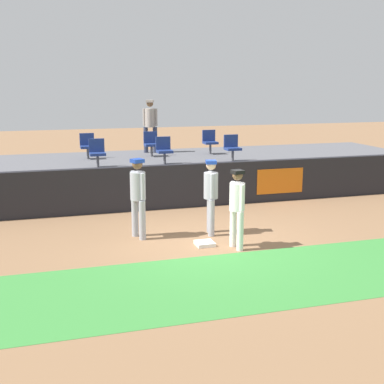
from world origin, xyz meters
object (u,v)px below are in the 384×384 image
seat_front_right (232,146)px  spectator_hooded (150,122)px  player_fielder_home (237,204)px  seat_back_center (151,142)px  player_coach_visitor (211,192)px  seat_front_center (164,149)px  first_base (205,244)px  seat_back_right (210,141)px  seat_back_left (87,145)px  player_runner_visitor (138,193)px  seat_front_left (97,151)px

seat_front_right → spectator_hooded: 3.49m
player_fielder_home → seat_back_center: (-0.36, 7.16, 0.53)m
player_coach_visitor → seat_front_center: 4.23m
first_base → seat_front_right: (2.51, 4.98, 1.49)m
seat_back_right → seat_front_right: same height
player_coach_visitor → player_fielder_home: bearing=22.0°
seat_back_right → seat_back_center: (-2.12, -0.00, -0.00)m
spectator_hooded → seat_back_left: bearing=41.4°
seat_front_right → seat_back_center: same height
seat_front_center → player_runner_visitor: bearing=-111.2°
first_base → player_fielder_home: bearing=-32.6°
player_runner_visitor → seat_front_left: size_ratio=2.20×
player_coach_visitor → seat_front_right: (2.12, 4.20, 0.50)m
player_fielder_home → seat_front_right: size_ratio=2.05×
seat_front_left → player_coach_visitor: bearing=-62.6°
seat_front_left → seat_back_right: (4.13, 1.80, 0.00)m
player_coach_visitor → seat_front_right: bearing=165.5°
player_fielder_home → player_runner_visitor: 2.32m
first_base → seat_back_center: bearing=88.0°
seat_back_left → player_fielder_home: bearing=-70.7°
player_fielder_home → seat_front_right: 5.72m
player_fielder_home → seat_front_left: (-2.38, 5.36, 0.53)m
first_base → player_fielder_home: size_ratio=0.23×
seat_back_left → seat_back_center: size_ratio=1.00×
player_coach_visitor → seat_front_right: size_ratio=2.11×
seat_front_center → spectator_hooded: (0.14, 2.71, 0.62)m
player_fielder_home → seat_front_left: 5.89m
player_runner_visitor → seat_front_center: 4.33m
player_fielder_home → seat_front_left: seat_front_left is taller
seat_front_right → spectator_hooded: (-2.11, 2.71, 0.62)m
seat_back_left → seat_back_right: (4.27, -0.00, -0.00)m
seat_back_right → seat_front_right: (0.16, -1.80, 0.00)m
player_coach_visitor → seat_back_right: seat_back_right is taller
player_runner_visitor → spectator_hooded: (1.70, 6.72, 1.07)m
player_runner_visitor → seat_back_left: bearing=165.8°
seat_back_right → seat_back_center: same height
player_coach_visitor → spectator_hooded: (0.01, 6.91, 1.12)m
player_runner_visitor → seat_front_left: seat_front_left is taller
player_runner_visitor → seat_front_center: seat_front_center is taller
seat_front_left → spectator_hooded: spectator_hooded is taller
player_fielder_home → seat_front_center: (-0.33, 5.36, 0.53)m
seat_front_center → seat_front_left: bearing=180.0°
player_runner_visitor → seat_back_center: (1.53, 5.82, 0.45)m
seat_back_left → spectator_hooded: spectator_hooded is taller
player_coach_visitor → seat_back_right: 6.33m
seat_back_left → seat_back_right: 4.27m
seat_back_left → seat_front_center: same height
seat_back_left → player_runner_visitor: bearing=-83.9°
player_runner_visitor → player_coach_visitor: (1.69, -0.18, -0.05)m
first_base → seat_back_center: seat_back_center is taller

